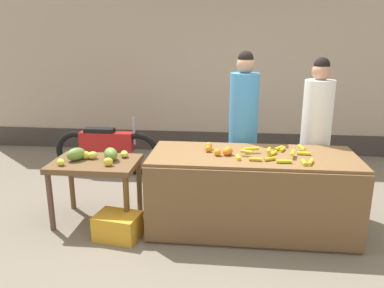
# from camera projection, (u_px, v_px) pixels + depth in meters

# --- Properties ---
(ground_plane) EXTENTS (24.00, 24.00, 0.00)m
(ground_plane) POSITION_uv_depth(u_px,v_px,m) (210.00, 225.00, 4.18)
(ground_plane) COLOR #756B5B
(market_wall_back) EXTENTS (8.94, 0.23, 3.47)m
(market_wall_back) POSITION_uv_depth(u_px,v_px,m) (222.00, 55.00, 6.54)
(market_wall_back) COLOR tan
(market_wall_back) RESTS_ON ground
(fruit_stall_counter) EXTENTS (2.12, 0.88, 0.84)m
(fruit_stall_counter) POSITION_uv_depth(u_px,v_px,m) (251.00, 192.00, 4.01)
(fruit_stall_counter) COLOR brown
(fruit_stall_counter) RESTS_ON ground
(side_table_wooden) EXTENTS (0.93, 0.64, 0.70)m
(side_table_wooden) POSITION_uv_depth(u_px,v_px,m) (95.00, 170.00, 4.15)
(side_table_wooden) COLOR brown
(side_table_wooden) RESTS_ON ground
(banana_bunch_pile) EXTENTS (0.77, 0.59, 0.07)m
(banana_bunch_pile) POSITION_uv_depth(u_px,v_px,m) (278.00, 154.00, 3.82)
(banana_bunch_pile) COLOR gold
(banana_bunch_pile) RESTS_ON fruit_stall_counter
(orange_pile) EXTENTS (0.30, 0.29, 0.09)m
(orange_pile) POSITION_uv_depth(u_px,v_px,m) (219.00, 150.00, 3.93)
(orange_pile) COLOR orange
(orange_pile) RESTS_ON fruit_stall_counter
(mango_papaya_pile) EXTENTS (0.70, 0.47, 0.14)m
(mango_papaya_pile) POSITION_uv_depth(u_px,v_px,m) (93.00, 155.00, 4.13)
(mango_papaya_pile) COLOR yellow
(mango_papaya_pile) RESTS_ON side_table_wooden
(vendor_woman_blue_shirt) EXTENTS (0.34, 0.34, 1.86)m
(vendor_woman_blue_shirt) POSITION_uv_depth(u_px,v_px,m) (243.00, 129.00, 4.54)
(vendor_woman_blue_shirt) COLOR #33333D
(vendor_woman_blue_shirt) RESTS_ON ground
(vendor_woman_white_shirt) EXTENTS (0.34, 0.34, 1.79)m
(vendor_woman_white_shirt) POSITION_uv_depth(u_px,v_px,m) (316.00, 135.00, 4.43)
(vendor_woman_white_shirt) COLOR #33333D
(vendor_woman_white_shirt) RESTS_ON ground
(parked_motorcycle) EXTENTS (1.60, 0.18, 0.88)m
(parked_motorcycle) POSITION_uv_depth(u_px,v_px,m) (107.00, 148.00, 5.69)
(parked_motorcycle) COLOR black
(parked_motorcycle) RESTS_ON ground
(produce_crate) EXTENTS (0.49, 0.39, 0.26)m
(produce_crate) POSITION_uv_depth(u_px,v_px,m) (118.00, 226.00, 3.90)
(produce_crate) COLOR gold
(produce_crate) RESTS_ON ground
(produce_sack) EXTENTS (0.35, 0.40, 0.45)m
(produce_sack) POSITION_uv_depth(u_px,v_px,m) (170.00, 183.00, 4.78)
(produce_sack) COLOR maroon
(produce_sack) RESTS_ON ground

